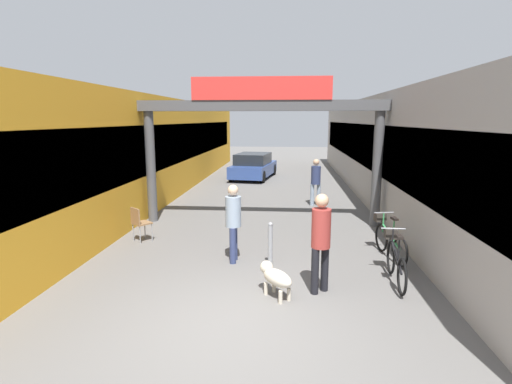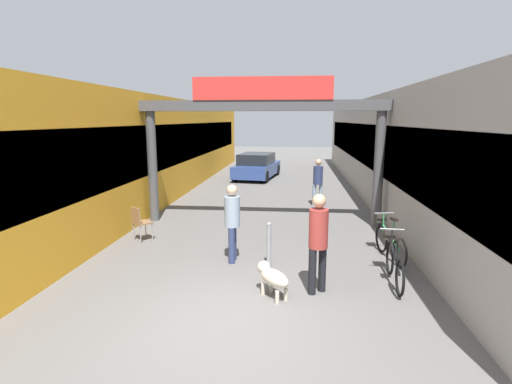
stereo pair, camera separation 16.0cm
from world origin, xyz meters
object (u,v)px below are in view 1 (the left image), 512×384
object	(u,v)px
pedestrian_with_dog	(321,236)
bicycle_green_second	(389,238)
cafe_chair_wood_nearer	(139,221)
pedestrian_companion	(233,218)
dog_on_leash	(275,277)
parked_car_blue	(253,166)
pedestrian_carrying_crate	(316,179)
bicycle_black_nearest	(395,259)
bollard_post_metal	(270,244)

from	to	relation	value
pedestrian_with_dog	bicycle_green_second	bearing A→B (deg)	50.22
pedestrian_with_dog	cafe_chair_wood_nearer	xyz separation A→B (m)	(-4.37, 2.69, -0.51)
pedestrian_companion	dog_on_leash	bearing A→B (deg)	-60.06
bicycle_green_second	parked_car_blue	distance (m)	12.67
pedestrian_carrying_crate	parked_car_blue	bearing A→B (deg)	113.45
pedestrian_carrying_crate	bicycle_black_nearest	distance (m)	6.92
bollard_post_metal	parked_car_blue	world-z (taller)	parked_car_blue
pedestrian_companion	bicycle_green_second	world-z (taller)	pedestrian_companion
dog_on_leash	parked_car_blue	xyz separation A→B (m)	(-1.66, 14.25, 0.28)
pedestrian_companion	bicycle_green_second	size ratio (longest dim) A/B	1.03
parked_car_blue	pedestrian_companion	bearing A→B (deg)	-86.86
bicycle_black_nearest	pedestrian_carrying_crate	bearing A→B (deg)	99.17
cafe_chair_wood_nearer	parked_car_blue	distance (m)	11.47
pedestrian_companion	bicycle_black_nearest	distance (m)	3.40
bicycle_black_nearest	parked_car_blue	world-z (taller)	parked_car_blue
dog_on_leash	bollard_post_metal	distance (m)	1.47
dog_on_leash	pedestrian_with_dog	bearing A→B (deg)	17.36
pedestrian_companion	bicycle_green_second	distance (m)	3.55
pedestrian_companion	dog_on_leash	size ratio (longest dim) A/B	2.20
pedestrian_companion	parked_car_blue	bearing A→B (deg)	93.14
pedestrian_with_dog	cafe_chair_wood_nearer	distance (m)	5.16
pedestrian_carrying_crate	cafe_chair_wood_nearer	world-z (taller)	pedestrian_carrying_crate
pedestrian_carrying_crate	dog_on_leash	bearing A→B (deg)	-98.72
pedestrian_with_dog	dog_on_leash	xyz separation A→B (m)	(-0.80, -0.25, -0.68)
pedestrian_companion	bollard_post_metal	xyz separation A→B (m)	(0.82, -0.23, -0.49)
bicycle_black_nearest	bicycle_green_second	bearing A→B (deg)	81.57
cafe_chair_wood_nearer	parked_car_blue	size ratio (longest dim) A/B	0.21
bollard_post_metal	cafe_chair_wood_nearer	world-z (taller)	bollard_post_metal
bicycle_green_second	cafe_chair_wood_nearer	distance (m)	6.10
pedestrian_with_dog	dog_on_leash	bearing A→B (deg)	-162.64
dog_on_leash	bicycle_black_nearest	world-z (taller)	bicycle_black_nearest
pedestrian_companion	pedestrian_carrying_crate	bearing A→B (deg)	70.28
pedestrian_carrying_crate	bicycle_green_second	bearing A→B (deg)	-76.43
bicycle_black_nearest	dog_on_leash	bearing A→B (deg)	-158.90
pedestrian_with_dog	bicycle_black_nearest	distance (m)	1.72
bicycle_black_nearest	bicycle_green_second	distance (m)	1.42
cafe_chair_wood_nearer	pedestrian_with_dog	bearing A→B (deg)	-31.61
pedestrian_with_dog	parked_car_blue	distance (m)	14.22
bicycle_black_nearest	parked_car_blue	size ratio (longest dim) A/B	0.40
cafe_chair_wood_nearer	pedestrian_companion	bearing A→B (deg)	-25.68
dog_on_leash	parked_car_blue	world-z (taller)	parked_car_blue
pedestrian_carrying_crate	parked_car_blue	size ratio (longest dim) A/B	0.40
bicycle_black_nearest	bicycle_green_second	world-z (taller)	same
bicycle_black_nearest	bollard_post_metal	world-z (taller)	bicycle_black_nearest
pedestrian_with_dog	bollard_post_metal	size ratio (longest dim) A/B	1.87
cafe_chair_wood_nearer	bicycle_green_second	bearing A→B (deg)	-6.21
pedestrian_companion	bollard_post_metal	size ratio (longest dim) A/B	1.77
bollard_post_metal	pedestrian_companion	bearing A→B (deg)	164.03
pedestrian_companion	bollard_post_metal	distance (m)	0.98
dog_on_leash	bicycle_green_second	distance (m)	3.38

